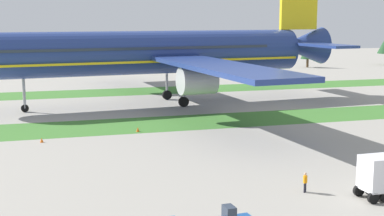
{
  "coord_description": "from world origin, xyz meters",
  "views": [
    {
      "loc": [
        -17.29,
        -28.59,
        14.87
      ],
      "look_at": [
        0.63,
        33.74,
        4.0
      ],
      "focal_mm": 51.09,
      "sensor_mm": 36.0,
      "label": 1
    }
  ],
  "objects_px": {
    "airliner": "(161,52)",
    "ground_crew_marshaller": "(305,182)",
    "taxiway_marker_1": "(138,129)",
    "taxiway_marker_0": "(42,140)"
  },
  "relations": [
    {
      "from": "airliner",
      "to": "ground_crew_marshaller",
      "type": "height_order",
      "value": "airliner"
    },
    {
      "from": "ground_crew_marshaller",
      "to": "taxiway_marker_1",
      "type": "relative_size",
      "value": 2.82
    },
    {
      "from": "airliner",
      "to": "taxiway_marker_1",
      "type": "height_order",
      "value": "airliner"
    },
    {
      "from": "airliner",
      "to": "taxiway_marker_0",
      "type": "height_order",
      "value": "airliner"
    },
    {
      "from": "taxiway_marker_1",
      "to": "ground_crew_marshaller",
      "type": "bearing_deg",
      "value": -72.14
    },
    {
      "from": "taxiway_marker_0",
      "to": "taxiway_marker_1",
      "type": "height_order",
      "value": "taxiway_marker_1"
    },
    {
      "from": "airliner",
      "to": "taxiway_marker_0",
      "type": "xyz_separation_m",
      "value": [
        -20.28,
        -24.62,
        -8.65
      ]
    },
    {
      "from": "ground_crew_marshaller",
      "to": "taxiway_marker_1",
      "type": "distance_m",
      "value": 30.11
    },
    {
      "from": "ground_crew_marshaller",
      "to": "taxiway_marker_0",
      "type": "xyz_separation_m",
      "value": [
        -21.43,
        25.73,
        -0.68
      ]
    },
    {
      "from": "ground_crew_marshaller",
      "to": "airliner",
      "type": "bearing_deg",
      "value": -137.63
    }
  ]
}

